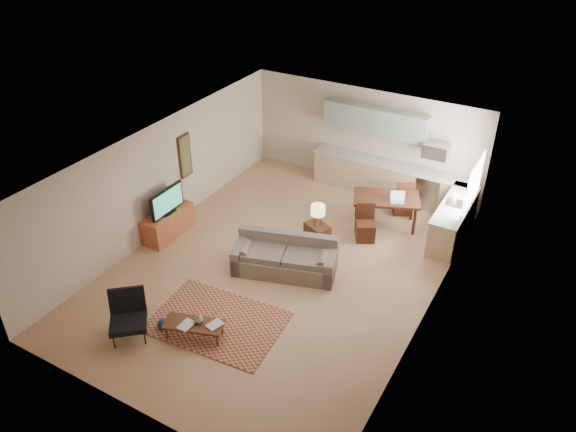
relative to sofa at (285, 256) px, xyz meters
The scene contains 25 objects.
room 0.97m from the sofa, 143.60° to the left, with size 9.00×9.00×9.00m.
kitchen_counter_back 4.36m from the sofa, 80.19° to the left, with size 4.26×0.64×0.92m, color tan, non-canonical shape.
kitchen_counter_right 4.17m from the sofa, 48.34° to the left, with size 0.64×2.26×0.92m, color tan, non-canonical shape.
kitchen_range 4.67m from the sofa, 66.79° to the left, with size 0.62×0.62×0.90m, color #A5A8AD.
kitchen_microwave 4.83m from the sofa, 66.88° to the left, with size 0.62×0.40×0.35m, color #A5A8AD.
upper_cabinets 4.71m from the sofa, 88.16° to the left, with size 2.80×0.34×0.70m, color gray.
window_right 4.52m from the sofa, 45.40° to the left, with size 0.02×1.40×1.05m, color white.
wall_art_left 3.70m from the sofa, 163.21° to the left, with size 0.06×0.42×1.10m, color olive, non-canonical shape.
triptych 4.79m from the sofa, 93.21° to the left, with size 1.70×0.04×0.50m, color beige, non-canonical shape.
rug 2.11m from the sofa, 99.34° to the right, with size 2.50×1.73×0.02m, color maroon.
sofa is the anchor object (origin of this frame).
coffee_table 2.63m from the sofa, 100.31° to the right, with size 1.12×0.44×0.34m, color #462012, non-canonical shape.
book_a 2.77m from the sofa, 103.87° to the right, with size 0.24×0.32×0.03m, color maroon.
book_b 2.40m from the sofa, 94.88° to the right, with size 0.29×0.35×0.02m, color navy.
vase 2.54m from the sofa, 99.05° to the right, with size 0.20×0.20×0.18m, color black.
armchair 3.51m from the sofa, 115.92° to the right, with size 0.77×0.77×0.88m, color black, non-canonical shape.
tv_credenza 3.13m from the sofa, behind, with size 0.53×1.37×0.63m, color brown, non-canonical shape.
tv 3.12m from the sofa, behind, with size 0.11×1.05×0.63m, color black, non-canonical shape.
console_table 1.12m from the sofa, 78.73° to the left, with size 0.56×0.38×0.66m, color #33180E, non-canonical shape.
table_lamp 1.24m from the sofa, 78.73° to the left, with size 0.32×0.32×0.53m, color beige, non-canonical shape.
dining_table 3.06m from the sofa, 67.03° to the left, with size 1.56×0.90×0.79m, color #33180E, non-canonical shape.
dining_chair_near 2.26m from the sofa, 62.93° to the left, with size 0.43×0.45×0.89m, color #33180E, non-canonical shape.
dining_chair_far 3.88m from the sofa, 69.42° to the left, with size 0.46×0.48×0.96m, color #33180E, non-canonical shape.
laptop 3.15m from the sofa, 60.96° to the left, with size 0.33×0.25×0.25m, color #A5A8AD, non-canonical shape.
soap_bottle 4.26m from the sofa, 50.65° to the left, with size 0.09×0.09×0.19m, color beige.
Camera 1 is at (5.04, -8.56, 7.52)m, focal length 35.00 mm.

